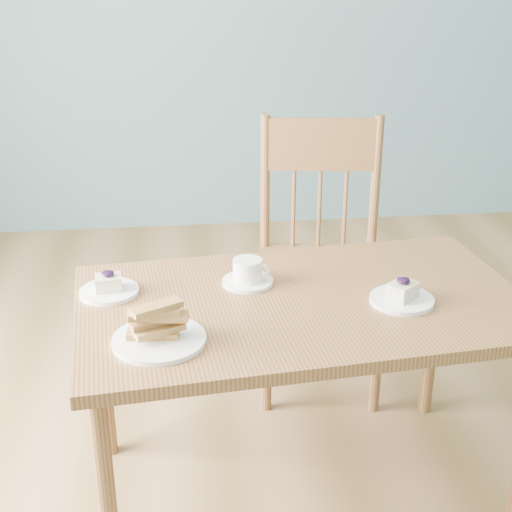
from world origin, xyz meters
TOP-DOWN VIEW (x-y plane):
  - room at (0.00, 0.00)m, footprint 5.01×5.01m
  - dining_table at (-0.37, 0.07)m, footprint 1.33×0.84m
  - dining_chair at (-0.18, 0.72)m, footprint 0.53×0.51m
  - cheesecake_plate_near at (-0.09, 0.02)m, footprint 0.18×0.18m
  - cheesecake_plate_far at (-0.92, 0.17)m, footprint 0.17×0.17m
  - coffee_cup at (-0.51, 0.19)m, footprint 0.15×0.15m
  - biscotti_plate at (-0.77, -0.13)m, footprint 0.24×0.24m

SIDE VIEW (x-z plane):
  - dining_chair at x=-0.18m, z-range 0.01..1.04m
  - dining_table at x=-0.37m, z-range 0.27..0.95m
  - cheesecake_plate_far at x=-0.92m, z-range 0.66..0.73m
  - cheesecake_plate_near at x=-0.09m, z-range 0.66..0.74m
  - coffee_cup at x=-0.51m, z-range 0.67..0.75m
  - biscotti_plate at x=-0.77m, z-range 0.66..0.77m
  - room at x=0.00m, z-range -0.01..2.71m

